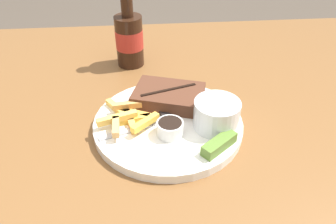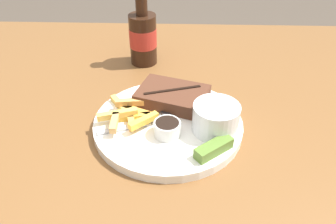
{
  "view_description": "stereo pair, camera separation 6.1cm",
  "coord_description": "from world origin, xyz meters",
  "views": [
    {
      "loc": [
        -0.04,
        -0.49,
        1.15
      ],
      "look_at": [
        0.0,
        0.0,
        0.79
      ],
      "focal_mm": 35.0,
      "sensor_mm": 36.0,
      "label": 1
    },
    {
      "loc": [
        0.02,
        -0.49,
        1.15
      ],
      "look_at": [
        0.0,
        0.0,
        0.79
      ],
      "focal_mm": 35.0,
      "sensor_mm": 36.0,
      "label": 2
    }
  ],
  "objects": [
    {
      "name": "coleslaw_cup",
      "position": [
        0.09,
        -0.02,
        0.8
      ],
      "size": [
        0.08,
        0.08,
        0.05
      ],
      "color": "white",
      "rests_on": "dinner_plate"
    },
    {
      "name": "fries_pile",
      "position": [
        -0.07,
        0.01,
        0.78
      ],
      "size": [
        0.12,
        0.13,
        0.02
      ],
      "color": "#EEBC51",
      "rests_on": "dinner_plate"
    },
    {
      "name": "beer_bottle",
      "position": [
        -0.07,
        0.27,
        0.82
      ],
      "size": [
        0.07,
        0.07,
        0.2
      ],
      "color": "black",
      "rests_on": "dining_table"
    },
    {
      "name": "fork_utensil",
      "position": [
        -0.07,
        -0.02,
        0.77
      ],
      "size": [
        0.13,
        0.06,
        0.0
      ],
      "rotation": [
        0.0,
        0.0,
        6.62
      ],
      "color": "#B7B7BC",
      "rests_on": "dinner_plate"
    },
    {
      "name": "steak_portion",
      "position": [
        0.01,
        0.06,
        0.78
      ],
      "size": [
        0.16,
        0.13,
        0.03
      ],
      "color": "#512D1E",
      "rests_on": "dinner_plate"
    },
    {
      "name": "dining_table",
      "position": [
        0.0,
        0.0,
        0.67
      ],
      "size": [
        1.23,
        1.06,
        0.75
      ],
      "color": "brown",
      "rests_on": "ground_plane"
    },
    {
      "name": "pickle_spear",
      "position": [
        0.08,
        -0.09,
        0.78
      ],
      "size": [
        0.07,
        0.06,
        0.02
      ],
      "color": "#567A2D",
      "rests_on": "dinner_plate"
    },
    {
      "name": "dipping_sauce_cup",
      "position": [
        -0.0,
        -0.04,
        0.78
      ],
      "size": [
        0.05,
        0.05,
        0.03
      ],
      "color": "silver",
      "rests_on": "dinner_plate"
    },
    {
      "name": "dinner_plate",
      "position": [
        0.0,
        0.0,
        0.76
      ],
      "size": [
        0.28,
        0.28,
        0.02
      ],
      "color": "white",
      "rests_on": "dining_table"
    },
    {
      "name": "knife_utensil",
      "position": [
        -0.01,
        0.03,
        0.77
      ],
      "size": [
        0.07,
        0.16,
        0.01
      ],
      "rotation": [
        0.0,
        0.0,
        1.9
      ],
      "color": "#B7B7BC",
      "rests_on": "dinner_plate"
    }
  ]
}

